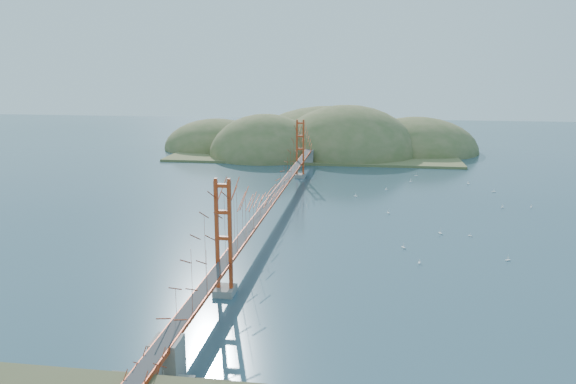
# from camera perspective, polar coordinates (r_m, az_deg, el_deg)

# --- Properties ---
(ground) EXTENTS (320.00, 320.00, 0.00)m
(ground) POSITION_cam_1_polar(r_m,az_deg,el_deg) (84.65, -1.29, -2.43)
(ground) COLOR #2E4C5D
(ground) RESTS_ON ground
(bridge) EXTENTS (2.20, 94.40, 12.00)m
(bridge) POSITION_cam_1_polar(r_m,az_deg,el_deg) (83.27, -1.29, 2.26)
(bridge) COLOR gray
(bridge) RESTS_ON ground
(far_headlands) EXTENTS (84.00, 58.00, 25.00)m
(far_headlands) POSITION_cam_1_polar(r_m,az_deg,el_deg) (151.14, 3.88, 4.28)
(far_headlands) COLOR olive
(far_headlands) RESTS_ON ground
(sailboat_13) EXTENTS (0.68, 0.68, 0.73)m
(sailboat_13) POSITION_cam_1_polar(r_m,az_deg,el_deg) (70.31, 21.44, -6.39)
(sailboat_13) COLOR white
(sailboat_13) RESTS_ON ground
(sailboat_6) EXTENTS (0.65, 0.65, 0.70)m
(sailboat_6) POSITION_cam_1_polar(r_m,az_deg,el_deg) (71.35, 11.65, -5.48)
(sailboat_6) COLOR white
(sailboat_6) RESTS_ON ground
(sailboat_2) EXTENTS (0.55, 0.55, 0.60)m
(sailboat_2) POSITION_cam_1_polar(r_m,az_deg,el_deg) (78.43, 18.02, -4.20)
(sailboat_2) COLOR white
(sailboat_2) RESTS_ON ground
(sailboat_10) EXTENTS (0.48, 0.56, 0.64)m
(sailboat_10) POSITION_cam_1_polar(r_m,az_deg,el_deg) (66.36, 13.19, -6.96)
(sailboat_10) COLOR white
(sailboat_10) RESTS_ON ground
(sailboat_7) EXTENTS (0.56, 0.50, 0.63)m
(sailboat_7) POSITION_cam_1_polar(r_m,az_deg,el_deg) (118.06, 12.89, 1.67)
(sailboat_7) COLOR white
(sailboat_7) RESTS_ON ground
(sailboat_8) EXTENTS (0.68, 0.68, 0.71)m
(sailboat_8) POSITION_cam_1_polar(r_m,az_deg,el_deg) (112.38, 17.84, 0.83)
(sailboat_8) COLOR white
(sailboat_8) RESTS_ON ground
(sailboat_0) EXTENTS (0.57, 0.61, 0.69)m
(sailboat_0) POSITION_cam_1_polar(r_m,az_deg,el_deg) (87.32, 10.15, -2.05)
(sailboat_0) COLOR white
(sailboat_0) RESTS_ON ground
(sailboat_1) EXTENTS (0.67, 0.67, 0.74)m
(sailboat_1) POSITION_cam_1_polar(r_m,az_deg,el_deg) (78.38, 15.22, -4.01)
(sailboat_1) COLOR white
(sailboat_1) RESTS_ON ground
(sailboat_17) EXTENTS (0.63, 0.56, 0.72)m
(sailboat_17) POSITION_cam_1_polar(r_m,az_deg,el_deg) (106.79, 20.18, 0.06)
(sailboat_17) COLOR white
(sailboat_17) RESTS_ON ground
(sailboat_4) EXTENTS (0.49, 0.52, 0.59)m
(sailboat_4) POSITION_cam_1_polar(r_m,az_deg,el_deg) (97.58, 23.47, -1.37)
(sailboat_4) COLOR white
(sailboat_4) RESTS_ON ground
(sailboat_3) EXTENTS (0.66, 0.66, 0.72)m
(sailboat_3) POSITION_cam_1_polar(r_m,az_deg,el_deg) (111.84, 12.36, 1.10)
(sailboat_3) COLOR white
(sailboat_3) RESTS_ON ground
(sailboat_14) EXTENTS (0.65, 0.65, 0.68)m
(sailboat_14) POSITION_cam_1_polar(r_m,az_deg,el_deg) (95.63, 20.94, -1.41)
(sailboat_14) COLOR white
(sailboat_14) RESTS_ON ground
(sailboat_16) EXTENTS (0.53, 0.53, 0.56)m
(sailboat_16) POSITION_cam_1_polar(r_m,az_deg,el_deg) (103.72, 9.96, 0.29)
(sailboat_16) COLOR white
(sailboat_16) RESTS_ON ground
(sailboat_extra_0) EXTENTS (0.63, 0.63, 0.67)m
(sailboat_extra_0) POSITION_cam_1_polar(r_m,az_deg,el_deg) (97.61, 6.88, -0.38)
(sailboat_extra_0) COLOR white
(sailboat_extra_0) RESTS_ON ground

